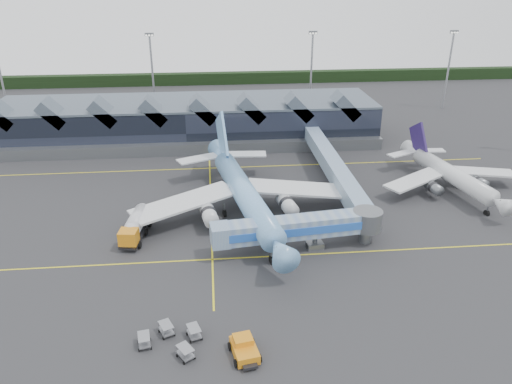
{
  "coord_description": "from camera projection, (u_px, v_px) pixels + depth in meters",
  "views": [
    {
      "loc": [
        0.46,
        -70.46,
        39.22
      ],
      "look_at": [
        7.57,
        4.1,
        5.0
      ],
      "focal_mm": 35.0,
      "sensor_mm": 36.0,
      "label": 1
    }
  ],
  "objects": [
    {
      "name": "main_airliner",
      "position": [
        243.0,
        191.0,
        84.56
      ],
      "size": [
        38.11,
        44.36,
        14.3
      ],
      "rotation": [
        0.0,
        0.0,
        0.18
      ],
      "color": "#639CC8",
      "rests_on": "ground"
    },
    {
      "name": "light_masts",
      "position": [
        285.0,
        74.0,
        133.54
      ],
      "size": [
        132.4,
        42.56,
        22.45
      ],
      "color": "gray",
      "rests_on": "ground"
    },
    {
      "name": "fuel_truck",
      "position": [
        136.0,
        225.0,
        78.25
      ],
      "size": [
        4.17,
        10.92,
        3.63
      ],
      "rotation": [
        0.0,
        0.0,
        -0.13
      ],
      "color": "black",
      "rests_on": "ground"
    },
    {
      "name": "jet_bridge",
      "position": [
        308.0,
        227.0,
        74.14
      ],
      "size": [
        26.23,
        6.67,
        5.48
      ],
      "rotation": [
        0.0,
        0.0,
        0.12
      ],
      "color": "#6883AE",
      "rests_on": "ground"
    },
    {
      "name": "pushback_tug",
      "position": [
        244.0,
        349.0,
        54.57
      ],
      "size": [
        3.6,
        4.97,
        2.05
      ],
      "rotation": [
        0.0,
        0.0,
        0.19
      ],
      "color": "orange",
      "rests_on": "ground"
    },
    {
      "name": "regional_jet",
      "position": [
        449.0,
        173.0,
        94.2
      ],
      "size": [
        27.55,
        30.44,
        10.48
      ],
      "rotation": [
        0.0,
        0.0,
        0.19
      ],
      "color": "silver",
      "rests_on": "ground"
    },
    {
      "name": "ground",
      "position": [
        212.0,
        233.0,
        80.05
      ],
      "size": [
        260.0,
        260.0,
        0.0
      ],
      "primitive_type": "plane",
      "color": "#2A2A2C",
      "rests_on": "ground"
    },
    {
      "name": "baggage_carts",
      "position": [
        173.0,
        338.0,
        56.32
      ],
      "size": [
        7.3,
        6.49,
        1.42
      ],
      "rotation": [
        0.0,
        0.0,
        0.32
      ],
      "color": "gray",
      "rests_on": "ground"
    },
    {
      "name": "terminal",
      "position": [
        187.0,
        121.0,
        120.46
      ],
      "size": [
        90.0,
        22.25,
        12.52
      ],
      "color": "black",
      "rests_on": "ground"
    },
    {
      "name": "tree_line_far",
      "position": [
        207.0,
        78.0,
        178.82
      ],
      "size": [
        260.0,
        4.0,
        4.0
      ],
      "primitive_type": "cube",
      "color": "black",
      "rests_on": "ground"
    },
    {
      "name": "taxi_stripes",
      "position": [
        211.0,
        205.0,
        89.11
      ],
      "size": [
        120.0,
        60.0,
        0.01
      ],
      "color": "yellow",
      "rests_on": "ground"
    }
  ]
}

